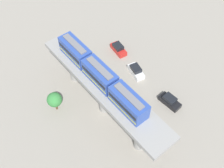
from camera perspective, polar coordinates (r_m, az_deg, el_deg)
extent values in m
plane|color=gray|center=(50.63, -1.54, -5.13)|extent=(120.00, 120.00, 0.00)
cylinder|color=#999691|center=(44.34, 5.99, -10.71)|extent=(1.90, 1.90, 6.56)
cylinder|color=#999691|center=(47.91, -1.63, -3.00)|extent=(1.90, 1.90, 6.56)
cylinder|color=#999691|center=(52.92, -7.90, 3.49)|extent=(1.90, 1.90, 6.56)
cube|color=#999691|center=(44.95, -1.73, -0.30)|extent=(5.20, 28.85, 0.80)
cube|color=#2D4CA5|center=(40.71, 3.44, -3.87)|extent=(2.60, 6.60, 3.00)
cube|color=black|center=(40.51, 3.45, -3.67)|extent=(2.64, 6.07, 0.70)
cube|color=yellow|center=(41.34, 3.39, -4.45)|extent=(2.64, 6.34, 0.24)
cube|color=slate|center=(39.39, 3.55, -2.54)|extent=(1.10, 5.61, 0.24)
cube|color=#2D4CA5|center=(43.95, -2.53, 1.96)|extent=(2.60, 6.60, 3.00)
cube|color=black|center=(43.76, -2.55, 2.17)|extent=(2.64, 6.07, 0.70)
cube|color=yellow|center=(44.52, -2.50, 1.34)|extent=(2.64, 6.34, 0.24)
cube|color=slate|center=(42.72, -2.61, 3.36)|extent=(1.10, 5.61, 0.24)
cube|color=#2D4CA5|center=(47.98, -7.62, 6.88)|extent=(2.60, 6.60, 3.00)
cube|color=black|center=(47.80, -7.65, 7.10)|extent=(2.64, 6.07, 0.70)
cube|color=yellow|center=(48.50, -7.53, 6.26)|extent=(2.64, 6.34, 0.24)
cube|color=slate|center=(46.86, -7.83, 8.28)|extent=(1.10, 5.61, 0.24)
cube|color=red|center=(59.63, 1.36, 7.16)|extent=(2.37, 4.41, 1.00)
cube|color=black|center=(59.09, 1.28, 7.85)|extent=(1.95, 2.51, 0.76)
cube|color=black|center=(51.94, 11.91, -3.67)|extent=(2.06, 4.30, 1.00)
cube|color=black|center=(51.27, 11.95, -3.00)|extent=(1.78, 2.40, 0.76)
cube|color=white|center=(55.53, 5.02, 2.55)|extent=(2.72, 4.50, 1.00)
cube|color=black|center=(54.93, 4.98, 3.24)|extent=(2.13, 2.62, 0.76)
cylinder|color=brown|center=(50.73, -11.55, -4.38)|extent=(0.36, 0.36, 2.13)
sphere|color=#38843D|center=(49.27, -11.88, -3.21)|extent=(2.70, 2.70, 2.70)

